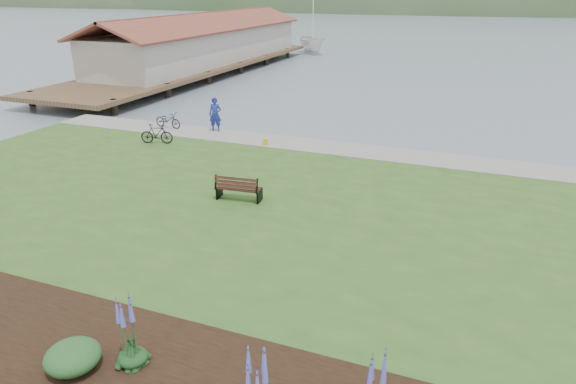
% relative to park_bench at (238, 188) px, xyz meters
% --- Properties ---
extents(ground, '(600.00, 600.00, 0.00)m').
position_rel_park_bench_xyz_m(ground, '(2.28, 0.64, -0.90)').
color(ground, slate).
rests_on(ground, ground).
extents(lawn, '(34.00, 20.00, 0.40)m').
position_rel_park_bench_xyz_m(lawn, '(2.28, -1.36, -0.70)').
color(lawn, '#2D541D').
rests_on(lawn, ground).
extents(shoreline_path, '(34.00, 2.20, 0.03)m').
position_rel_park_bench_xyz_m(shoreline_path, '(2.28, 7.54, -0.49)').
color(shoreline_path, gray).
rests_on(shoreline_path, lawn).
extents(far_hillside, '(580.00, 80.00, 38.00)m').
position_rel_park_bench_xyz_m(far_hillside, '(22.28, 170.64, -0.90)').
color(far_hillside, '#324E2C').
rests_on(far_hillside, ground).
extents(pier_pavilion, '(8.00, 36.00, 5.40)m').
position_rel_park_bench_xyz_m(pier_pavilion, '(-17.72, 28.16, 1.74)').
color(pier_pavilion, '#4C3826').
rests_on(pier_pavilion, ground).
extents(park_bench, '(1.68, 0.83, 1.01)m').
position_rel_park_bench_xyz_m(park_bench, '(0.00, 0.00, 0.00)').
color(park_bench, '#321C13').
rests_on(park_bench, lawn).
extents(person, '(0.89, 0.72, 2.16)m').
position_rel_park_bench_xyz_m(person, '(-5.45, 8.14, 0.58)').
color(person, navy).
rests_on(person, lawn).
extents(bicycle_a, '(0.80, 1.75, 0.88)m').
position_rel_park_bench_xyz_m(bicycle_a, '(-8.26, 7.84, -0.06)').
color(bicycle_a, black).
rests_on(bicycle_a, lawn).
extents(bicycle_b, '(0.91, 1.68, 0.97)m').
position_rel_park_bench_xyz_m(bicycle_b, '(-7.05, 5.05, -0.01)').
color(bicycle_b, black).
rests_on(bicycle_b, lawn).
extents(sailboat, '(13.29, 13.30, 24.58)m').
position_rel_park_bench_xyz_m(sailboat, '(-12.93, 45.60, -0.90)').
color(sailboat, silver).
rests_on(sailboat, ground).
extents(pannier, '(0.31, 0.37, 0.34)m').
position_rel_park_bench_xyz_m(pannier, '(-1.93, 6.78, -0.33)').
color(pannier, gold).
rests_on(pannier, lawn).
extents(echium_4, '(0.62, 0.62, 1.89)m').
position_rel_park_bench_xyz_m(echium_4, '(1.95, -8.65, 0.29)').
color(echium_4, '#153A1A').
rests_on(echium_4, garden_bed).
extents(shrub_0, '(1.13, 1.13, 0.57)m').
position_rel_park_bench_xyz_m(shrub_0, '(0.91, -9.21, -0.18)').
color(shrub_0, '#1E4C21').
rests_on(shrub_0, garden_bed).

